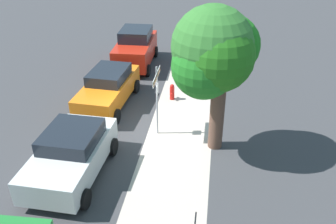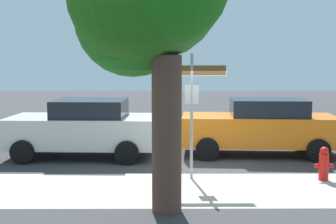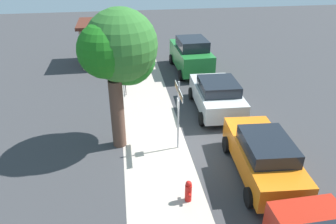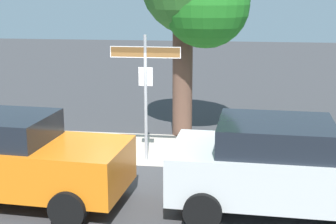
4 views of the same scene
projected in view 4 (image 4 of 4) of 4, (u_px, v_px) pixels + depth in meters
ground_plane at (139, 166)px, 11.36m from camera, size 60.00×60.00×0.00m
sidewalk_strip at (229, 152)px, 12.35m from camera, size 24.00×2.60×0.00m
street_sign at (145, 75)px, 11.27m from camera, size 1.58×0.07×2.90m
car_orange at (6, 157)px, 9.30m from camera, size 4.50×2.18×1.64m
car_silver at (286, 166)px, 8.81m from camera, size 4.16×2.30×1.64m
fire_hydrant at (25, 137)px, 12.24m from camera, size 0.42×0.22×0.78m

